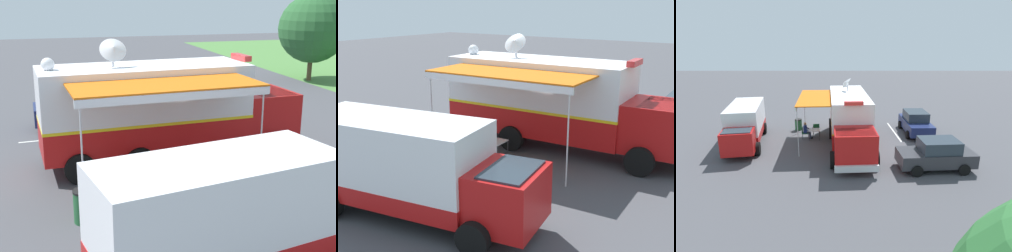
{
  "view_description": "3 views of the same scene",
  "coord_description": "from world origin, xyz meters",
  "views": [
    {
      "loc": [
        15.55,
        -3.48,
        5.88
      ],
      "look_at": [
        1.17,
        0.53,
        1.62
      ],
      "focal_mm": 50.0,
      "sensor_mm": 36.0,
      "label": 1
    },
    {
      "loc": [
        14.62,
        8.62,
        5.64
      ],
      "look_at": [
        1.42,
        -0.63,
        1.0
      ],
      "focal_mm": 46.09,
      "sensor_mm": 36.0,
      "label": 2
    },
    {
      "loc": [
        0.33,
        18.93,
        6.99
      ],
      "look_at": [
        0.33,
        -0.08,
        1.1
      ],
      "focal_mm": 29.35,
      "sensor_mm": 36.0,
      "label": 3
    }
  ],
  "objects": [
    {
      "name": "support_truck",
      "position": [
        7.31,
        0.36,
        1.39
      ],
      "size": [
        3.28,
        7.06,
        2.7
      ],
      "color": "white",
      "rests_on": "ground"
    },
    {
      "name": "command_truck",
      "position": [
        -0.01,
        0.75,
        1.94
      ],
      "size": [
        5.31,
        9.62,
        4.53
      ],
      "color": "#B71414",
      "rests_on": "ground"
    },
    {
      "name": "folding_chair_at_table",
      "position": [
        3.33,
        -0.52,
        0.51
      ],
      "size": [
        0.51,
        0.51,
        0.87
      ],
      "color": "#19562D",
      "rests_on": "ground"
    },
    {
      "name": "ground_plane",
      "position": [
        0.0,
        0.0,
        0.0
      ],
      "size": [
        100.0,
        100.0,
        0.0
      ],
      "primitive_type": "plane",
      "color": "#47474C"
    },
    {
      "name": "water_bottle",
      "position": [
        2.66,
        -0.48,
        0.83
      ],
      "size": [
        0.07,
        0.07,
        0.22
      ],
      "color": "silver",
      "rests_on": "folding_table"
    },
    {
      "name": "lot_stripe",
      "position": [
        -3.7,
        -2.1,
        0.0
      ],
      "size": [
        0.41,
        4.8,
        0.01
      ],
      "primitive_type": "cube",
      "rotation": [
        0.0,
        0.0,
        0.06
      ],
      "color": "silver",
      "rests_on": "ground"
    },
    {
      "name": "traffic_cone",
      "position": [
        0.67,
        -5.66,
        0.28
      ],
      "size": [
        0.36,
        0.36,
        0.58
      ],
      "color": "black",
      "rests_on": "ground"
    },
    {
      "name": "car_behind_truck",
      "position": [
        -5.3,
        -1.77,
        0.88
      ],
      "size": [
        2.1,
        4.24,
        1.76
      ],
      "color": "navy",
      "rests_on": "ground"
    },
    {
      "name": "car_far_corner",
      "position": [
        -4.87,
        4.61,
        0.88
      ],
      "size": [
        4.31,
        2.23,
        1.76
      ],
      "color": "#2D2D33",
      "rests_on": "ground"
    },
    {
      "name": "folding_chair_beside_table",
      "position": [
        2.47,
        -1.24,
        0.51
      ],
      "size": [
        0.51,
        0.51,
        0.87
      ],
      "color": "#19562D",
      "rests_on": "ground"
    },
    {
      "name": "trash_bin",
      "position": [
        4.07,
        -2.59,
        0.46
      ],
      "size": [
        0.57,
        0.57,
        0.91
      ],
      "color": "#235B33",
      "rests_on": "ground"
    },
    {
      "name": "seated_responder",
      "position": [
        3.14,
        -0.53,
        0.65
      ],
      "size": [
        0.68,
        0.57,
        1.25
      ],
      "color": "navy",
      "rests_on": "ground"
    },
    {
      "name": "folding_table",
      "position": [
        2.53,
        -0.4,
        0.67
      ],
      "size": [
        0.85,
        0.85,
        0.73
      ],
      "color": "silver",
      "rests_on": "ground"
    }
  ]
}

